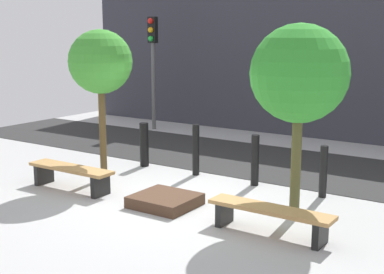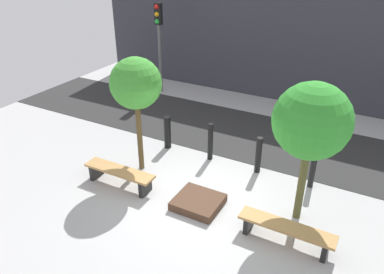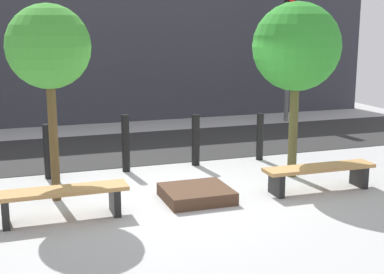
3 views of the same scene
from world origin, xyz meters
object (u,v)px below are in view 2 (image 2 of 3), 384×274
at_px(bollard_left, 210,142).
at_px(bollard_right, 313,170).
at_px(bench_right, 286,230).
at_px(traffic_light_west, 159,32).
at_px(bollard_center, 258,155).
at_px(tree_behind_left_bench, 136,84).
at_px(bollard_far_left, 167,132).
at_px(bench_left, 120,174).
at_px(planter_bed, 198,202).
at_px(tree_behind_right_bench, 312,122).

height_order(bollard_left, bollard_right, bollard_left).
bearing_deg(bollard_left, bench_right, -38.59).
bearing_deg(traffic_light_west, bollard_center, -34.93).
distance_m(bollard_left, bollard_center, 1.39).
bearing_deg(tree_behind_left_bench, bench_right, -12.27).
bearing_deg(bollard_far_left, traffic_light_west, 125.29).
distance_m(bench_left, bollard_right, 4.73).
xyz_separation_m(bollard_left, bollard_center, (1.39, 0.00, -0.04)).
height_order(planter_bed, tree_behind_right_bench, tree_behind_right_bench).
height_order(tree_behind_left_bench, traffic_light_west, traffic_light_west).
xyz_separation_m(bench_right, tree_behind_right_bench, (0.00, 0.91, 2.01)).
xyz_separation_m(bench_left, tree_behind_left_bench, (0.00, 0.91, 2.04)).
xyz_separation_m(tree_behind_right_bench, bollard_far_left, (-4.17, 1.31, -1.83)).
distance_m(bollard_left, bollard_right, 2.78).
xyz_separation_m(planter_bed, bollard_center, (0.69, 2.02, 0.41)).
xyz_separation_m(planter_bed, traffic_light_west, (-4.80, 5.86, 2.28)).
xyz_separation_m(planter_bed, bollard_far_left, (-2.08, 2.02, 0.40)).
relative_size(bench_right, tree_behind_left_bench, 0.64).
distance_m(bench_right, tree_behind_left_bench, 4.75).
bearing_deg(tree_behind_right_bench, traffic_light_west, 143.22).
bearing_deg(planter_bed, bench_right, -5.46).
distance_m(bollard_center, bollard_right, 1.39).
distance_m(tree_behind_left_bench, bollard_center, 3.60).
xyz_separation_m(bench_right, bollard_left, (-2.79, 2.22, 0.23)).
bearing_deg(bollard_right, planter_bed, -135.84).
distance_m(bench_right, bollard_right, 2.23).
bearing_deg(bollard_left, planter_bed, -71.05).
relative_size(planter_bed, tree_behind_right_bench, 0.33).
height_order(tree_behind_right_bench, bollard_far_left, tree_behind_right_bench).
bearing_deg(bollard_right, tree_behind_left_bench, -162.53).
xyz_separation_m(bench_right, tree_behind_left_bench, (-4.18, 0.91, 2.06)).
xyz_separation_m(tree_behind_left_bench, bollard_right, (4.17, 1.31, -1.89)).
height_order(planter_bed, traffic_light_west, traffic_light_west).
relative_size(tree_behind_right_bench, traffic_light_west, 0.91).
bearing_deg(planter_bed, tree_behind_left_bench, 161.26).
distance_m(bollard_left, traffic_light_west, 5.91).
distance_m(tree_behind_left_bench, bollard_far_left, 2.29).
bearing_deg(tree_behind_right_bench, bollard_right, 90.32).
height_order(bench_right, bollard_far_left, bollard_far_left).
bearing_deg(planter_bed, bollard_far_left, 135.84).
distance_m(tree_behind_left_bench, bollard_right, 4.77).
relative_size(bench_left, bollard_center, 1.85).
bearing_deg(bench_right, planter_bed, 174.99).
bearing_deg(bollard_far_left, bench_left, -90.19).
relative_size(bench_right, planter_bed, 1.86).
distance_m(bench_right, bollard_far_left, 4.73).
distance_m(planter_bed, bollard_center, 2.18).
relative_size(bollard_far_left, traffic_light_west, 0.29).
distance_m(tree_behind_right_bench, bollard_right, 2.26).
bearing_deg(bollard_right, traffic_light_west, 150.86).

